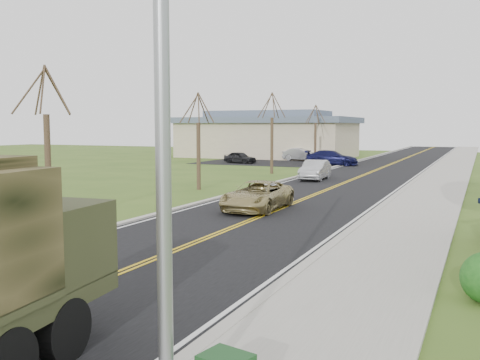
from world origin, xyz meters
The scene contains 15 objects.
road centered at (0.00, 40.00, 0.01)m, with size 8.00×120.00×0.01m, color black.
curb_right centered at (4.15, 40.00, 0.06)m, with size 0.30×120.00×0.12m, color #9E998E.
sidewalk_right centered at (5.90, 40.00, 0.05)m, with size 3.20×120.00×0.10m, color #9E998E.
curb_left centered at (-4.15, 40.00, 0.05)m, with size 0.30×120.00×0.10m, color #9E998E.
street_light centered at (4.90, -0.50, 4.43)m, with size 1.65×0.22×8.00m.
bare_tree_a centered at (-7.00, 10.00, 2.63)m, with size 1.93×2.26×6.08m.
bare_tree_b centered at (-7.00, 22.00, 2.48)m, with size 1.83×2.14×5.73m.
bare_tree_c centered at (-7.00, 34.00, 2.78)m, with size 2.04×2.39×6.42m.
bare_tree_d centered at (-7.00, 46.00, 2.55)m, with size 1.88×2.20×5.91m.
commercial_building centered at (-15.98, 55.97, 2.69)m, with size 25.50×21.50×5.65m.
suv_champagne centered at (-0.81, 16.22, 0.65)m, with size 2.16×4.68×1.30m, color tan.
sedan_silver centered at (-2.41, 30.55, 0.69)m, with size 1.46×4.20×1.38m, color silver.
lot_car_dark centered at (-14.27, 43.83, 0.60)m, with size 1.41×3.50×1.19m, color black.
lot_car_silver centered at (-9.64, 50.00, 0.71)m, with size 1.50×4.31×1.42m, color #AAAAAF.
lot_car_navy centered at (-5.00, 44.87, 0.73)m, with size 2.05×5.04×1.46m, color #0F1039.
Camera 1 is at (8.32, -5.66, 3.72)m, focal length 40.00 mm.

